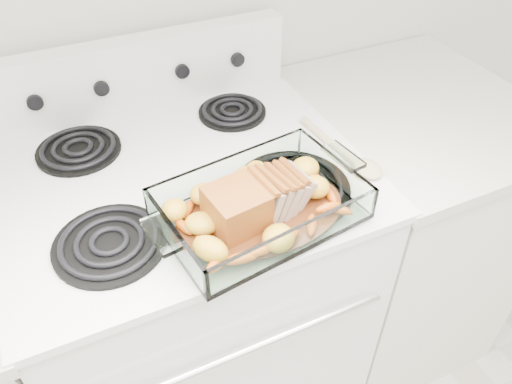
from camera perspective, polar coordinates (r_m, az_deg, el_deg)
name	(u,v)px	position (r m, az deg, el deg)	size (l,w,h in m)	color
electric_range	(197,296)	(1.43, -6.77, -11.72)	(0.78, 0.70, 1.12)	white
counter_right	(391,228)	(1.67, 15.22, -4.02)	(0.58, 0.68, 0.93)	white
baking_dish	(260,210)	(0.95, 0.51, -2.02)	(0.37, 0.24, 0.07)	white
pork_roast	(251,202)	(0.93, -0.61, -1.14)	(0.21, 0.10, 0.08)	#934919
roast_vegetables	(251,195)	(0.97, -0.61, -0.39)	(0.35, 0.19, 0.04)	#CB4B16
wooden_spoon	(350,156)	(1.13, 10.68, 4.04)	(0.07, 0.27, 0.02)	beige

